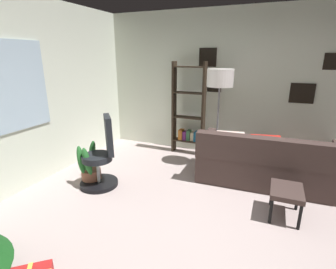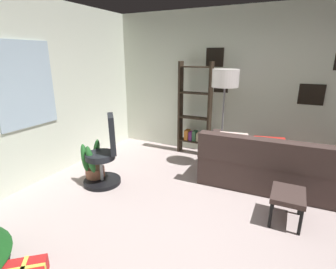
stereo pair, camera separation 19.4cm
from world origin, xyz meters
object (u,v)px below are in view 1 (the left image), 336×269
object	(u,v)px
office_chair	(102,160)
potted_plant	(89,168)
couch	(275,162)
footstool	(286,193)
bookshelf	(189,114)
floor_lamp	(220,83)

from	to	relation	value
office_chair	potted_plant	bearing A→B (deg)	96.70
couch	footstool	bearing A→B (deg)	-172.20
footstool	office_chair	bearing A→B (deg)	94.09
office_chair	bookshelf	xyz separation A→B (m)	(1.80, -0.75, 0.38)
footstool	office_chair	size ratio (longest dim) A/B	0.45
floor_lamp	bookshelf	bearing A→B (deg)	54.39
footstool	office_chair	xyz separation A→B (m)	(-0.18, 2.52, 0.09)
couch	office_chair	distance (m)	2.67
floor_lamp	potted_plant	xyz separation A→B (m)	(-1.34, 1.65, -1.21)
office_chair	bookshelf	distance (m)	1.99
couch	office_chair	xyz separation A→B (m)	(-1.20, 2.38, 0.12)
couch	office_chair	size ratio (longest dim) A/B	1.98
floor_lamp	office_chair	bearing A→B (deg)	132.80
bookshelf	floor_lamp	bearing A→B (deg)	-125.61
office_chair	floor_lamp	bearing A→B (deg)	-47.20
office_chair	floor_lamp	distance (m)	2.21
couch	bookshelf	xyz separation A→B (m)	(0.60, 1.63, 0.50)
floor_lamp	potted_plant	distance (m)	2.45
footstool	potted_plant	size ratio (longest dim) A/B	0.74
office_chair	couch	bearing A→B (deg)	-63.30
footstool	floor_lamp	size ratio (longest dim) A/B	0.28
footstool	potted_plant	bearing A→B (deg)	94.30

